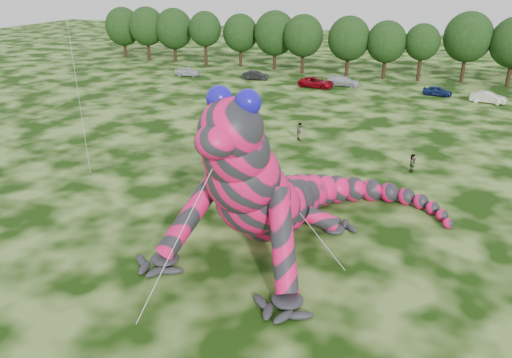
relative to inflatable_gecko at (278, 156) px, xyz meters
The scene contains 21 objects.
ground 7.25m from the inflatable_gecko, 46.53° to the right, with size 240.00×240.00×0.00m, color #16330A.
inflatable_gecko is the anchor object (origin of this frame).
tree_0 75.67m from the inflatable_gecko, 132.59° to the left, with size 6.91×6.22×9.51m, color black, non-canonical shape.
tree_1 70.70m from the inflatable_gecko, 129.54° to the left, with size 6.74×6.07×9.81m, color black, non-canonical shape.
tree_2 68.00m from the inflatable_gecko, 125.69° to the left, with size 7.04×6.34×9.64m, color black, non-canonical shape.
tree_3 62.57m from the inflatable_gecko, 121.16° to the left, with size 5.81×5.23×9.44m, color black, non-canonical shape.
tree_4 61.13m from the inflatable_gecko, 115.48° to the left, with size 6.22×5.60×9.06m, color black, non-canonical shape.
tree_5 58.36m from the inflatable_gecko, 109.81° to the left, with size 7.16×6.44×9.80m, color black, non-canonical shape.
tree_6 55.02m from the inflatable_gecko, 104.97° to the left, with size 6.52×5.86×9.49m, color black, non-canonical shape.
tree_7 53.70m from the inflatable_gecko, 97.20° to the left, with size 6.68×6.01×9.48m, color black, non-canonical shape.
tree_8 53.47m from the inflatable_gecko, 90.93° to the left, with size 6.14×5.53×8.94m, color black, non-canonical shape.
tree_9 54.00m from the inflatable_gecko, 85.31° to the left, with size 5.27×4.74×8.68m, color black, non-canonical shape.
tree_10 56.09m from the inflatable_gecko, 78.96° to the left, with size 7.09×6.38×10.50m, color black, non-canonical shape.
car_0 53.94m from the inflatable_gecko, 125.12° to the left, with size 1.70×4.23×1.44m, color silver.
car_1 49.53m from the inflatable_gecko, 113.30° to the left, with size 1.45×4.15×1.37m, color black.
car_2 44.63m from the inflatable_gecko, 101.90° to the left, with size 2.43×5.27×1.47m, color maroon.
car_3 46.54m from the inflatable_gecko, 96.97° to the left, with size 1.98×4.86×1.41m, color silver.
car_4 45.45m from the inflatable_gecko, 80.09° to the left, with size 1.56×3.88×1.32m, color navy.
car_5 45.18m from the inflatable_gecko, 71.67° to the left, with size 1.53×4.40×1.45m, color silver.
spectator_5 16.75m from the inflatable_gecko, 62.93° to the left, with size 1.48×0.47×1.59m, color gray.
spectator_1 20.03m from the inflatable_gecko, 102.48° to the left, with size 0.88×0.69×1.81m, color gray.
Camera 1 is at (6.21, -24.31, 16.22)m, focal length 35.00 mm.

